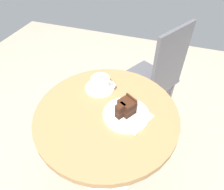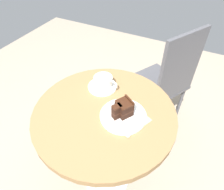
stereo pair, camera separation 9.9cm
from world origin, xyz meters
name	(u,v)px [view 2 (the right image)]	position (x,y,z in m)	size (l,w,h in m)	color
ground_plane	(107,179)	(0.00, 0.00, -0.01)	(4.40, 4.40, 0.01)	gray
cafe_table	(105,128)	(0.00, 0.00, 0.62)	(0.70, 0.70, 0.75)	olive
saucer	(102,86)	(-0.09, 0.15, 0.75)	(0.16, 0.16, 0.01)	white
coffee_cup	(104,82)	(-0.09, 0.15, 0.79)	(0.13, 0.10, 0.06)	white
teaspoon	(102,92)	(-0.07, 0.10, 0.76)	(0.07, 0.08, 0.00)	silver
cake_plate	(123,116)	(0.09, 0.01, 0.75)	(0.22, 0.22, 0.01)	white
cake_slice	(123,108)	(0.09, 0.01, 0.80)	(0.09, 0.10, 0.08)	black
fork	(136,119)	(0.16, 0.01, 0.76)	(0.08, 0.12, 0.00)	silver
napkin	(128,119)	(0.12, 0.00, 0.75)	(0.20, 0.20, 0.00)	tan
cafe_chair	(167,79)	(0.17, 0.64, 0.55)	(0.52, 0.52, 0.94)	#4C4C51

